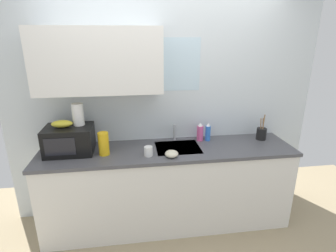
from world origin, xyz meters
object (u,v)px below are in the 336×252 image
(mug_white, at_px, (148,151))
(small_bowl, at_px, (172,154))
(paper_towel_roll, at_px, (78,114))
(cereal_canister, at_px, (104,144))
(dish_soap_bottle_pink, at_px, (200,132))
(dish_soap_bottle_blue, at_px, (208,132))
(microwave, at_px, (69,140))
(banana_bunch, at_px, (62,124))
(utensil_crock, at_px, (261,133))

(mug_white, xyz_separation_m, small_bowl, (0.22, -0.06, -0.02))
(paper_towel_roll, bearing_deg, cereal_canister, -32.01)
(dish_soap_bottle_pink, relative_size, dish_soap_bottle_blue, 1.00)
(microwave, relative_size, dish_soap_bottle_blue, 2.25)
(cereal_canister, xyz_separation_m, small_bowl, (0.65, -0.15, -0.08))
(banana_bunch, height_order, dish_soap_bottle_blue, banana_bunch)
(microwave, distance_m, paper_towel_roll, 0.27)
(dish_soap_bottle_pink, relative_size, cereal_canister, 0.89)
(banana_bunch, distance_m, paper_towel_roll, 0.18)
(mug_white, bearing_deg, banana_bunch, 166.96)
(paper_towel_roll, distance_m, cereal_canister, 0.39)
(banana_bunch, xyz_separation_m, small_bowl, (1.04, -0.25, -0.27))
(banana_bunch, height_order, paper_towel_roll, paper_towel_roll)
(paper_towel_roll, height_order, utensil_crock, paper_towel_roll)
(paper_towel_roll, relative_size, mug_white, 2.32)
(dish_soap_bottle_blue, bearing_deg, cereal_canister, -168.79)
(cereal_canister, xyz_separation_m, utensil_crock, (1.73, 0.17, -0.04))
(microwave, height_order, mug_white, microwave)
(mug_white, xyz_separation_m, utensil_crock, (1.30, 0.26, 0.02))
(utensil_crock, bearing_deg, small_bowl, -163.45)
(dish_soap_bottle_blue, height_order, utensil_crock, utensil_crock)
(banana_bunch, xyz_separation_m, utensil_crock, (2.12, 0.07, -0.24))
(dish_soap_bottle_pink, relative_size, utensil_crock, 0.70)
(banana_bunch, bearing_deg, mug_white, -13.04)
(banana_bunch, bearing_deg, cereal_canister, -14.38)
(microwave, bearing_deg, paper_towel_roll, 27.17)
(banana_bunch, distance_m, utensil_crock, 2.13)
(dish_soap_bottle_pink, bearing_deg, small_bowl, -134.64)
(cereal_canister, distance_m, small_bowl, 0.67)
(cereal_canister, relative_size, small_bowl, 1.76)
(dish_soap_bottle_pink, relative_size, small_bowl, 1.58)
(microwave, xyz_separation_m, dish_soap_bottle_pink, (1.37, 0.14, -0.04))
(cereal_canister, bearing_deg, dish_soap_bottle_blue, 11.21)
(mug_white, bearing_deg, small_bowl, -15.26)
(paper_towel_roll, height_order, cereal_canister, paper_towel_roll)
(dish_soap_bottle_pink, xyz_separation_m, dish_soap_bottle_blue, (0.09, -0.01, -0.00))
(microwave, height_order, banana_bunch, banana_bunch)
(paper_towel_roll, bearing_deg, banana_bunch, -161.57)
(mug_white, relative_size, utensil_crock, 0.32)
(banana_bunch, bearing_deg, microwave, -1.80)
(microwave, bearing_deg, banana_bunch, 178.20)
(paper_towel_roll, bearing_deg, dish_soap_bottle_pink, 3.82)
(mug_white, bearing_deg, utensil_crock, 11.33)
(small_bowl, bearing_deg, utensil_crock, 16.55)
(paper_towel_roll, xyz_separation_m, small_bowl, (0.89, -0.30, -0.35))
(banana_bunch, relative_size, utensil_crock, 0.68)
(mug_white, bearing_deg, dish_soap_bottle_blue, 24.40)
(dish_soap_bottle_blue, bearing_deg, microwave, -175.18)
(microwave, xyz_separation_m, small_bowl, (0.99, -0.25, -0.10))
(microwave, distance_m, cereal_canister, 0.35)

